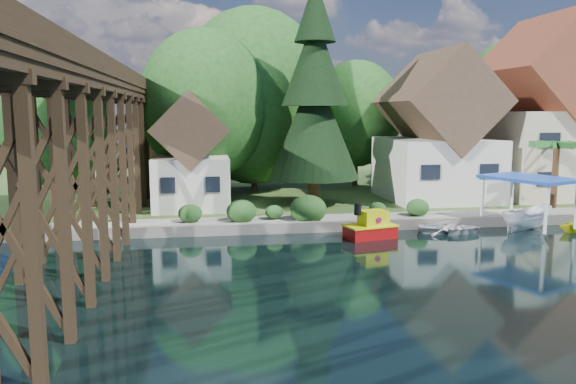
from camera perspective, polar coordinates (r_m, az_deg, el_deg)
name	(u,v)px	position (r m, az deg, el deg)	size (l,w,h in m)	color
ground	(431,266)	(26.61, 14.31, -7.34)	(140.00, 140.00, 0.00)	black
bank	(302,176)	(58.85, 1.39, 1.60)	(140.00, 52.00, 0.50)	#2B4B1E
seawall	(441,223)	(35.25, 15.28, -3.05)	(60.00, 0.40, 0.62)	slate
promenade	(463,215)	(37.20, 17.31, -2.21)	(50.00, 2.60, 0.06)	gray
trestle_bridge	(83,146)	(29.38, -20.11, 4.46)	(4.12, 44.18, 9.30)	black
house_left	(437,137)	(43.18, 14.89, 5.44)	(7.64, 8.64, 11.02)	silver
house_center	(546,119)	(47.86, 24.71, 6.75)	(8.65, 9.18, 13.89)	#C4B699
shed	(191,159)	(38.21, -9.85, 3.30)	(5.09, 5.40, 7.85)	silver
bg_trees	(341,108)	(46.20, 5.43, 8.51)	(49.90, 13.30, 10.57)	#382314
shrubs	(298,208)	(33.80, 1.00, -1.65)	(15.76, 2.47, 1.70)	#1D4218
conifer	(315,98)	(38.96, 2.72, 9.52)	(6.26, 6.26, 15.41)	#382314
palm_tree	(557,147)	(41.44, 25.65, 4.18)	(4.03, 4.03, 4.79)	#382314
tugboat	(371,227)	(31.65, 8.42, -3.55)	(3.12, 2.20, 2.05)	#A80B0C
boat_white_a	(449,226)	(34.02, 16.07, -3.39)	(2.55, 3.56, 0.74)	silver
boat_canopy	(527,207)	(36.24, 23.14, -1.43)	(5.03, 5.87, 3.18)	white
boat_yellow	(575,222)	(36.86, 27.15, -2.77)	(1.88, 2.18, 1.15)	yellow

